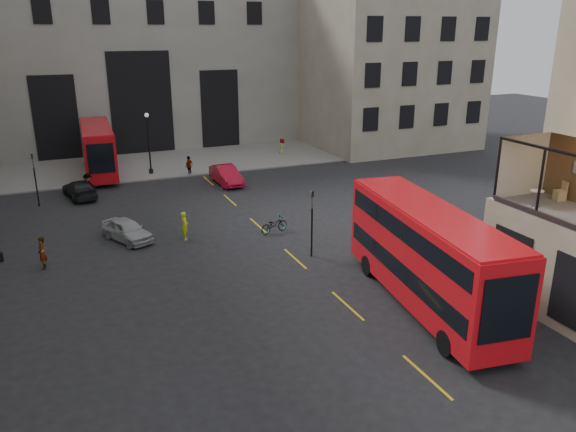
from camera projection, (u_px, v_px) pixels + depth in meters
name	position (u px, v px, depth m)	size (l,w,h in m)	color
ground	(470.00, 365.00, 21.28)	(140.00, 140.00, 0.00)	black
gateway	(130.00, 55.00, 58.29)	(35.00, 10.60, 18.00)	gray
building_right	(378.00, 44.00, 60.23)	(16.60, 18.60, 20.00)	#AA9E89
pavement_far	(144.00, 164.00, 52.19)	(40.00, 12.00, 0.12)	slate
traffic_light_near	(312.00, 215.00, 30.60)	(0.16, 0.20, 3.80)	black
traffic_light_far	(34.00, 173.00, 39.38)	(0.16, 0.20, 3.80)	black
street_lamp_b	(149.00, 147.00, 47.95)	(0.36, 0.36, 5.33)	black
bus_near	(427.00, 252.00, 25.08)	(4.18, 11.83, 4.62)	red
bus_far	(98.00, 147.00, 48.19)	(2.90, 10.71, 4.24)	#B30C12
car_a	(127.00, 230.00, 33.49)	(1.56, 3.87, 1.32)	#A1A5A9
car_b	(226.00, 175.00, 45.62)	(1.57, 4.51, 1.48)	#B70B25
car_c	(80.00, 189.00, 41.98)	(1.81, 4.45, 1.29)	black
bicycle	(274.00, 225.00, 34.87)	(0.67, 1.93, 1.01)	gray
cyclist	(185.00, 226.00, 33.64)	(0.63, 0.41, 1.72)	#CFE317
pedestrian_b	(88.00, 186.00, 41.86)	(1.20, 0.69, 1.85)	gray
pedestrian_c	(189.00, 166.00, 48.20)	(0.99, 0.41, 1.70)	gray
pedestrian_d	(282.00, 147.00, 55.93)	(0.81, 0.53, 1.65)	gray
pedestrian_e	(42.00, 253.00, 29.51)	(0.63, 0.42, 1.74)	gray
cafe_table_far	(537.00, 196.00, 24.84)	(0.58, 0.58, 0.72)	beige
cafe_chair_d	(560.00, 195.00, 25.73)	(0.53, 0.53, 0.88)	tan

